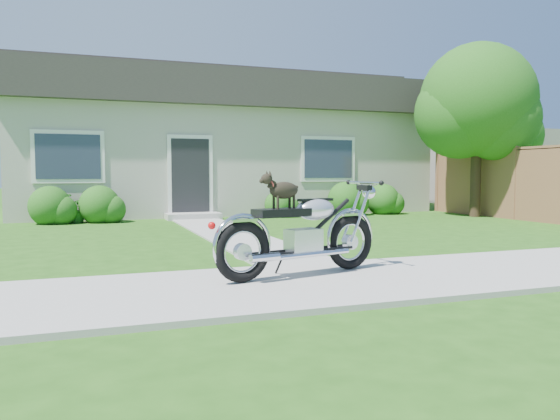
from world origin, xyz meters
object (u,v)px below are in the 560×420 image
object	(u,v)px
fence	(515,183)
tree_far	(500,126)
potted_plant_left	(76,209)
motorcycle_with_dog	(303,231)
house	(219,143)
tree_near	(483,106)
potted_plant_right	(288,204)

from	to	relation	value
fence	tree_far	bearing A→B (deg)	52.81
potted_plant_left	motorcycle_with_dog	distance (m)	8.60
house	tree_near	size ratio (longest dim) A/B	2.68
house	motorcycle_with_dog	world-z (taller)	house
tree_far	potted_plant_left	world-z (taller)	tree_far
fence	tree_far	xyz separation A→B (m)	(3.06, 4.03, 1.87)
potted_plant_right	motorcycle_with_dog	world-z (taller)	motorcycle_with_dog
fence	tree_near	size ratio (longest dim) A/B	1.41
fence	motorcycle_with_dog	distance (m)	9.76
potted_plant_left	motorcycle_with_dog	bearing A→B (deg)	-72.83
house	potted_plant_right	size ratio (longest dim) A/B	18.43
tree_near	tree_far	bearing A→B (deg)	42.73
house	fence	distance (m)	8.96
house	fence	size ratio (longest dim) A/B	1.90
tree_near	potted_plant_left	size ratio (longest dim) A/B	6.77
house	tree_far	size ratio (longest dim) A/B	2.87
house	potted_plant_right	bearing A→B (deg)	-72.19
house	tree_far	bearing A→B (deg)	-13.30
tree_far	potted_plant_left	distance (m)	13.98
tree_near	tree_far	world-z (taller)	tree_near
house	fence	world-z (taller)	house
fence	tree_near	world-z (taller)	tree_near
tree_near	potted_plant_left	distance (m)	10.88
motorcycle_with_dog	tree_near	bearing A→B (deg)	25.85
tree_far	fence	bearing A→B (deg)	-127.19
potted_plant_left	tree_far	bearing A→B (deg)	5.14
tree_near	potted_plant_right	size ratio (longest dim) A/B	6.88
tree_far	tree_near	bearing A→B (deg)	-137.27
fence	potted_plant_right	bearing A→B (deg)	151.68
motorcycle_with_dog	potted_plant_right	bearing A→B (deg)	57.22
house	potted_plant_left	distance (m)	5.83
fence	potted_plant_right	world-z (taller)	fence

